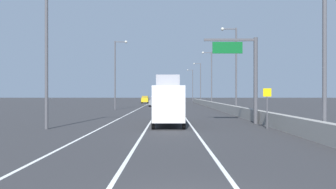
{
  "coord_description": "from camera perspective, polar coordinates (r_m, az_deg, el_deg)",
  "views": [
    {
      "loc": [
        -0.38,
        -7.48,
        2.6
      ],
      "look_at": [
        -0.33,
        45.08,
        2.5
      ],
      "focal_mm": 36.73,
      "sensor_mm": 36.0,
      "label": 1
    }
  ],
  "objects": [
    {
      "name": "box_truck",
      "position": [
        29.46,
        -0.06,
        -1.1
      ],
      "size": [
        2.54,
        9.89,
        4.31
      ],
      "color": "silver",
      "rests_on": "ground_plane"
    },
    {
      "name": "lamp_post_right_third",
      "position": [
        71.59,
        7.0,
        3.18
      ],
      "size": [
        2.14,
        0.44,
        11.34
      ],
      "color": "#4C4C51",
      "rests_on": "ground_plane"
    },
    {
      "name": "jersey_barrier_right",
      "position": [
        48.23,
        9.77,
        -2.32
      ],
      "size": [
        0.6,
        120.0,
        1.1
      ],
      "primitive_type": "cube",
      "color": "gray",
      "rests_on": "ground_plane"
    },
    {
      "name": "speed_advisory_sign",
      "position": [
        26.41,
        16.06,
        -1.7
      ],
      "size": [
        0.6,
        0.11,
        3.0
      ],
      "color": "#4C4C51",
      "rests_on": "ground_plane"
    },
    {
      "name": "lane_stripe_right",
      "position": [
        62.56,
        1.67,
        -2.27
      ],
      "size": [
        0.16,
        130.0,
        0.0
      ],
      "primitive_type": "cube",
      "color": "silver",
      "rests_on": "ground_plane"
    },
    {
      "name": "car_yellow_2",
      "position": [
        95.41,
        -3.87,
        -0.84
      ],
      "size": [
        1.98,
        4.48,
        2.04
      ],
      "color": "gold",
      "rests_on": "ground_plane"
    },
    {
      "name": "lane_stripe_center",
      "position": [
        62.55,
        -1.54,
        -2.27
      ],
      "size": [
        0.16,
        130.0,
        0.0
      ],
      "primitive_type": "cube",
      "color": "silver",
      "rests_on": "ground_plane"
    },
    {
      "name": "lamp_post_right_second",
      "position": [
        46.09,
        10.9,
        4.89
      ],
      "size": [
        2.14,
        0.44,
        11.34
      ],
      "color": "#4C4C51",
      "rests_on": "ground_plane"
    },
    {
      "name": "lamp_post_right_near",
      "position": [
        21.4,
        23.91,
        10.43
      ],
      "size": [
        2.14,
        0.44,
        11.34
      ],
      "color": "#4C4C51",
      "rests_on": "ground_plane"
    },
    {
      "name": "lamp_post_left_near",
      "position": [
        26.98,
        -19.11,
        8.29
      ],
      "size": [
        2.14,
        0.44,
        11.34
      ],
      "color": "#4C4C51",
      "rests_on": "ground_plane"
    },
    {
      "name": "car_white_3",
      "position": [
        96.4,
        -0.13,
        -0.82
      ],
      "size": [
        2.09,
        4.55,
        2.07
      ],
      "color": "white",
      "rests_on": "ground_plane"
    },
    {
      "name": "lamp_post_left_mid",
      "position": [
        57.02,
        -8.61,
        3.97
      ],
      "size": [
        2.14,
        0.44,
        11.34
      ],
      "color": "#4C4C51",
      "rests_on": "ground_plane"
    },
    {
      "name": "car_silver_1",
      "position": [
        84.78,
        -2.31,
        -0.93
      ],
      "size": [
        1.81,
        4.34,
        2.14
      ],
      "color": "#B7B7BC",
      "rests_on": "ground_plane"
    },
    {
      "name": "car_gray_0",
      "position": [
        70.59,
        -2.47,
        -1.23
      ],
      "size": [
        1.86,
        4.24,
        1.9
      ],
      "color": "slate",
      "rests_on": "ground_plane"
    },
    {
      "name": "ground_plane",
      "position": [
        71.53,
        0.25,
        -1.97
      ],
      "size": [
        320.0,
        320.0,
        0.0
      ],
      "primitive_type": "plane",
      "color": "#2D2D30"
    },
    {
      "name": "overhead_sign_gantry",
      "position": [
        30.7,
        12.94,
        4.09
      ],
      "size": [
        4.68,
        0.36,
        7.5
      ],
      "color": "#47474C",
      "rests_on": "ground_plane"
    },
    {
      "name": "lamp_post_right_fourth",
      "position": [
        97.28,
        5.23,
        2.37
      ],
      "size": [
        2.14,
        0.44,
        11.34
      ],
      "color": "#4C4C51",
      "rests_on": "ground_plane"
    },
    {
      "name": "lamp_post_right_fifth",
      "position": [
        123.01,
        3.95,
        1.9
      ],
      "size": [
        2.14,
        0.44,
        11.34
      ],
      "color": "#4C4C51",
      "rests_on": "ground_plane"
    },
    {
      "name": "lane_stripe_left",
      "position": [
        62.74,
        -4.74,
        -2.26
      ],
      "size": [
        0.16,
        130.0,
        0.0
      ],
      "primitive_type": "cube",
      "color": "silver",
      "rests_on": "ground_plane"
    }
  ]
}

